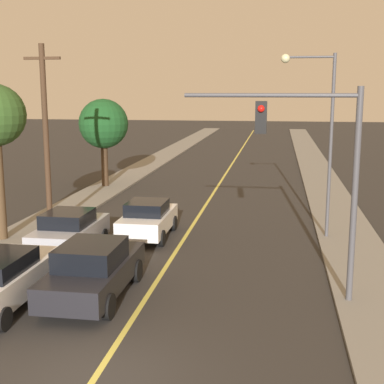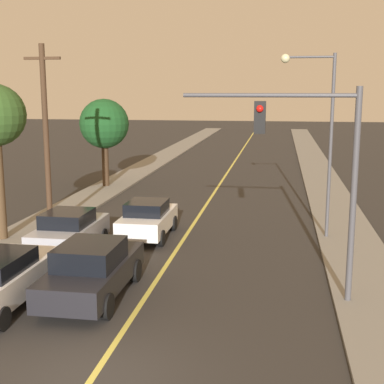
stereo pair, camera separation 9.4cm
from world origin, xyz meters
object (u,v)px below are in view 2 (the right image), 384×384
object	(u,v)px
traffic_signal_mast	(314,157)
car_outer_lane_second	(69,231)
car_near_lane_second	(148,219)
utility_pole_left	(46,134)
car_near_lane_front	(92,270)
tree_left_far	(104,124)
streetlamp_right	(319,121)

from	to	relation	value
traffic_signal_mast	car_outer_lane_second	bearing A→B (deg)	158.39
traffic_signal_mast	car_near_lane_second	bearing A→B (deg)	136.37
car_outer_lane_second	utility_pole_left	world-z (taller)	utility_pole_left
car_near_lane_front	tree_left_far	size ratio (longest dim) A/B	0.87
car_outer_lane_second	traffic_signal_mast	distance (m)	9.99
traffic_signal_mast	car_near_lane_front	bearing A→B (deg)	-173.29
car_near_lane_front	traffic_signal_mast	world-z (taller)	traffic_signal_mast
car_near_lane_second	car_outer_lane_second	distance (m)	3.52
streetlamp_right	utility_pole_left	size ratio (longest dim) A/B	0.94
traffic_signal_mast	tree_left_far	xyz separation A→B (m)	(-11.81, 17.06, -0.25)
traffic_signal_mast	utility_pole_left	bearing A→B (deg)	149.12
tree_left_far	car_near_lane_front	bearing A→B (deg)	-72.82
tree_left_far	car_near_lane_second	bearing A→B (deg)	-63.53
car_near_lane_front	car_near_lane_second	distance (m)	6.75
car_outer_lane_second	streetlamp_right	bearing A→B (deg)	20.62
car_near_lane_front	streetlamp_right	xyz separation A→B (m)	(6.88, 7.70, 4.01)
car_near_lane_second	streetlamp_right	bearing A→B (deg)	7.83
car_near_lane_front	streetlamp_right	bearing A→B (deg)	48.19
traffic_signal_mast	streetlamp_right	distance (m)	7.01
car_near_lane_front	car_outer_lane_second	bearing A→B (deg)	119.96
car_outer_lane_second	utility_pole_left	distance (m)	5.04
traffic_signal_mast	utility_pole_left	distance (m)	12.65
streetlamp_right	tree_left_far	world-z (taller)	streetlamp_right
streetlamp_right	tree_left_far	size ratio (longest dim) A/B	1.36
utility_pole_left	car_near_lane_second	bearing A→B (deg)	-6.09
car_near_lane_second	traffic_signal_mast	distance (m)	9.37
traffic_signal_mast	streetlamp_right	xyz separation A→B (m)	(0.58, 6.95, 0.62)
car_outer_lane_second	utility_pole_left	xyz separation A→B (m)	(-2.14, 3.04, 3.40)
streetlamp_right	utility_pole_left	xyz separation A→B (m)	(-11.44, -0.46, -0.65)
traffic_signal_mast	streetlamp_right	size ratio (longest dim) A/B	0.82
car_outer_lane_second	utility_pole_left	bearing A→B (deg)	125.13
car_outer_lane_second	traffic_signal_mast	size ratio (longest dim) A/B	0.67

